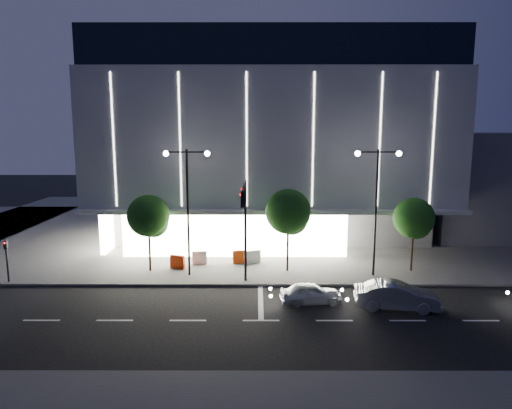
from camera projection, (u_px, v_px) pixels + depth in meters
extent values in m
plane|color=black|center=(226.00, 310.00, 26.34)|extent=(160.00, 160.00, 0.00)
cube|color=#474747|center=(286.00, 224.00, 50.01)|extent=(70.00, 40.00, 0.15)
cube|color=#4C4C51|center=(268.00, 207.00, 49.70)|extent=(28.00, 21.00, 4.00)
cube|color=gray|center=(269.00, 138.00, 46.51)|extent=(30.00, 25.00, 11.00)
cube|color=black|center=(269.00, 67.00, 45.38)|extent=(29.40, 24.50, 3.00)
cube|color=white|center=(235.00, 234.00, 36.58)|extent=(18.00, 0.40, 3.60)
cube|color=white|center=(120.00, 221.00, 41.83)|extent=(0.40, 10.00, 3.60)
cube|color=gray|center=(273.00, 211.00, 35.25)|extent=(30.00, 2.00, 0.30)
cube|color=white|center=(273.00, 140.00, 34.16)|extent=(24.00, 0.06, 10.00)
cube|color=#4C4C51|center=(481.00, 179.00, 49.17)|extent=(16.00, 20.00, 10.00)
cylinder|color=black|center=(245.00, 232.00, 30.51)|extent=(0.18, 0.18, 7.00)
cylinder|color=black|center=(244.00, 186.00, 27.09)|extent=(0.14, 5.80, 0.14)
cube|color=black|center=(244.00, 194.00, 27.87)|extent=(0.28, 0.18, 0.85)
cube|color=black|center=(243.00, 200.00, 25.51)|extent=(0.28, 0.18, 0.85)
sphere|color=#FF0C0C|center=(242.00, 189.00, 27.83)|extent=(0.14, 0.14, 0.14)
cylinder|color=black|center=(188.00, 214.00, 31.54)|extent=(0.16, 0.16, 9.00)
cylinder|color=black|center=(176.00, 152.00, 30.85)|extent=(1.40, 0.10, 0.10)
cylinder|color=black|center=(197.00, 152.00, 30.85)|extent=(1.40, 0.10, 0.10)
sphere|color=white|center=(166.00, 153.00, 30.87)|extent=(0.36, 0.36, 0.36)
sphere|color=white|center=(207.00, 153.00, 30.86)|extent=(0.36, 0.36, 0.36)
cylinder|color=black|center=(376.00, 214.00, 31.52)|extent=(0.16, 0.16, 9.00)
cylinder|color=black|center=(368.00, 152.00, 30.83)|extent=(1.40, 0.10, 0.10)
cylinder|color=black|center=(389.00, 152.00, 30.82)|extent=(1.40, 0.10, 0.10)
sphere|color=white|center=(358.00, 153.00, 30.84)|extent=(0.36, 0.36, 0.36)
sphere|color=white|center=(399.00, 153.00, 30.84)|extent=(0.36, 0.36, 0.36)
cylinder|color=black|center=(7.00, 262.00, 30.57)|extent=(0.12, 0.12, 3.00)
cube|color=black|center=(6.00, 245.00, 30.38)|extent=(0.22, 0.16, 0.55)
sphere|color=#FF0C0C|center=(5.00, 243.00, 30.24)|extent=(0.10, 0.10, 0.10)
cylinder|color=black|center=(150.00, 247.00, 32.96)|extent=(0.16, 0.16, 3.78)
sphere|color=#11390F|center=(148.00, 216.00, 32.58)|extent=(3.02, 3.02, 3.02)
sphere|color=#11390F|center=(153.00, 223.00, 32.87)|extent=(2.16, 2.16, 2.16)
sphere|color=#11390F|center=(145.00, 221.00, 32.49)|extent=(1.94, 1.94, 1.94)
cylinder|color=black|center=(288.00, 245.00, 32.92)|extent=(0.16, 0.16, 4.06)
sphere|color=#11390F|center=(288.00, 212.00, 32.51)|extent=(3.25, 3.25, 3.25)
sphere|color=#11390F|center=(292.00, 219.00, 32.80)|extent=(2.32, 2.32, 2.32)
sphere|color=#11390F|center=(285.00, 217.00, 32.42)|extent=(2.09, 2.09, 2.09)
cylinder|color=black|center=(412.00, 248.00, 32.94)|extent=(0.16, 0.16, 3.64)
sphere|color=#11390F|center=(414.00, 218.00, 32.57)|extent=(2.91, 2.91, 2.91)
sphere|color=#11390F|center=(417.00, 225.00, 32.85)|extent=(2.08, 2.08, 2.08)
sphere|color=#11390F|center=(411.00, 223.00, 32.48)|extent=(1.87, 1.87, 1.87)
imported|color=silver|center=(311.00, 293.00, 27.24)|extent=(3.86, 1.96, 1.26)
imported|color=#A0A4A7|center=(397.00, 296.00, 26.38)|extent=(4.97, 2.29, 1.58)
cube|color=red|center=(177.00, 262.00, 33.63)|extent=(1.12, 0.58, 1.00)
cube|color=white|center=(199.00, 258.00, 34.74)|extent=(1.13, 0.47, 1.00)
cube|color=#FF460E|center=(240.00, 257.00, 34.98)|extent=(1.13, 0.47, 1.00)
cube|color=silver|center=(254.00, 257.00, 35.00)|extent=(1.11, 0.65, 1.00)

